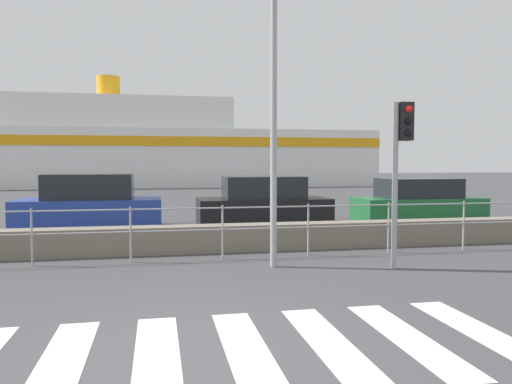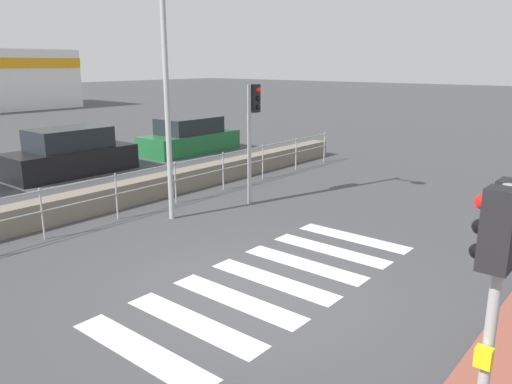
{
  "view_description": "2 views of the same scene",
  "coord_description": "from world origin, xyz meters",
  "px_view_note": "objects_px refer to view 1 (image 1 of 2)",
  "views": [
    {
      "loc": [
        -0.37,
        -4.94,
        1.92
      ],
      "look_at": [
        1.0,
        2.0,
        1.5
      ],
      "focal_mm": 35.0,
      "sensor_mm": 36.0,
      "label": 1
    },
    {
      "loc": [
        -5.54,
        -4.64,
        3.5
      ],
      "look_at": [
        1.27,
        1.0,
        1.2
      ],
      "focal_mm": 35.0,
      "sensor_mm": 36.0,
      "label": 2
    }
  ],
  "objects_px": {
    "streetlamp": "(276,47)",
    "parked_car_black": "(263,204)",
    "ferry_boat": "(151,150)",
    "parked_car_green": "(418,203)",
    "parked_car_blue": "(90,206)",
    "traffic_light_far": "(401,147)"
  },
  "relations": [
    {
      "from": "streetlamp",
      "to": "parked_car_black",
      "type": "relative_size",
      "value": 1.59
    },
    {
      "from": "ferry_boat",
      "to": "parked_car_green",
      "type": "distance_m",
      "value": 28.15
    },
    {
      "from": "parked_car_blue",
      "to": "parked_car_green",
      "type": "xyz_separation_m",
      "value": [
        10.34,
        0.0,
        -0.08
      ]
    },
    {
      "from": "parked_car_blue",
      "to": "parked_car_black",
      "type": "distance_m",
      "value": 5.13
    },
    {
      "from": "streetlamp",
      "to": "parked_car_black",
      "type": "distance_m",
      "value": 7.24
    },
    {
      "from": "parked_car_black",
      "to": "parked_car_green",
      "type": "relative_size",
      "value": 0.98
    },
    {
      "from": "traffic_light_far",
      "to": "parked_car_green",
      "type": "distance_m",
      "value": 8.07
    },
    {
      "from": "traffic_light_far",
      "to": "parked_car_green",
      "type": "bearing_deg",
      "value": 58.52
    },
    {
      "from": "streetlamp",
      "to": "parked_car_green",
      "type": "distance_m",
      "value": 9.57
    },
    {
      "from": "traffic_light_far",
      "to": "ferry_boat",
      "type": "bearing_deg",
      "value": 98.08
    },
    {
      "from": "streetlamp",
      "to": "ferry_boat",
      "type": "height_order",
      "value": "ferry_boat"
    },
    {
      "from": "ferry_boat",
      "to": "parked_car_blue",
      "type": "distance_m",
      "value": 26.75
    },
    {
      "from": "streetlamp",
      "to": "ferry_boat",
      "type": "xyz_separation_m",
      "value": [
        -2.53,
        32.96,
        -1.0
      ]
    },
    {
      "from": "ferry_boat",
      "to": "parked_car_black",
      "type": "bearing_deg",
      "value": -82.18
    },
    {
      "from": "parked_car_black",
      "to": "streetlamp",
      "type": "bearing_deg",
      "value": -100.06
    },
    {
      "from": "streetlamp",
      "to": "parked_car_blue",
      "type": "relative_size",
      "value": 1.59
    },
    {
      "from": "ferry_boat",
      "to": "streetlamp",
      "type": "bearing_deg",
      "value": -85.61
    },
    {
      "from": "ferry_boat",
      "to": "traffic_light_far",
      "type": "bearing_deg",
      "value": -81.92
    },
    {
      "from": "parked_car_blue",
      "to": "parked_car_green",
      "type": "height_order",
      "value": "parked_car_blue"
    },
    {
      "from": "streetlamp",
      "to": "traffic_light_far",
      "type": "bearing_deg",
      "value": -10.29
    },
    {
      "from": "traffic_light_far",
      "to": "parked_car_blue",
      "type": "bearing_deg",
      "value": 132.6
    },
    {
      "from": "parked_car_black",
      "to": "parked_car_green",
      "type": "height_order",
      "value": "parked_car_black"
    }
  ]
}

